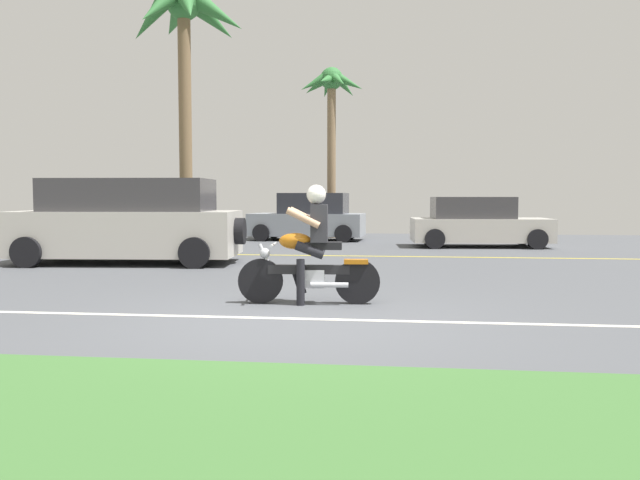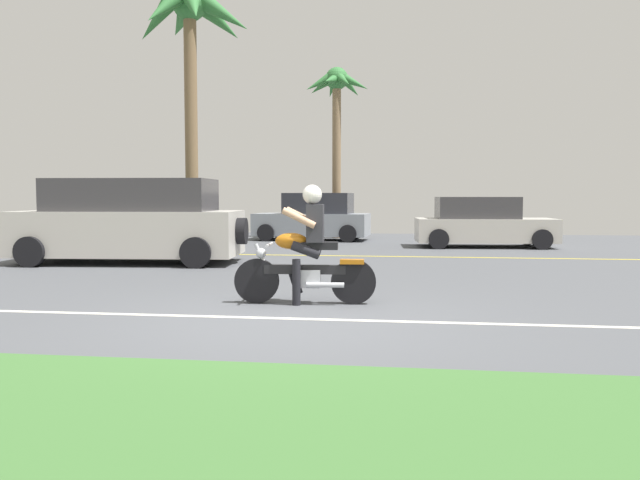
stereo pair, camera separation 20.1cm
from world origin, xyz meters
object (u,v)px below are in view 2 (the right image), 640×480
object	(u,v)px
motorcyclist	(306,254)
parked_car_1	(314,218)
suv_nearby	(130,222)
motorcyclist_distant	(128,231)
parked_car_0	(148,218)
palm_tree_0	(190,25)
parked_car_2	(482,223)
palm_tree_1	(336,96)

from	to	relation	value
motorcyclist	parked_car_1	bearing A→B (deg)	98.02
suv_nearby	parked_car_1	distance (m)	8.34
parked_car_1	motorcyclist_distant	size ratio (longest dim) A/B	2.59
parked_car_0	parked_car_1	size ratio (longest dim) A/B	0.96
parked_car_0	motorcyclist	bearing A→B (deg)	-58.70
motorcyclist	parked_car_1	xyz separation A→B (m)	(-1.78, 12.66, 0.04)
suv_nearby	palm_tree_0	xyz separation A→B (m)	(-1.90, 9.62, 6.77)
parked_car_2	palm_tree_1	world-z (taller)	palm_tree_1
palm_tree_1	parked_car_1	bearing A→B (deg)	-115.96
suv_nearby	parked_car_1	size ratio (longest dim) A/B	1.33
motorcyclist	parked_car_2	size ratio (longest dim) A/B	0.48
motorcyclist	suv_nearby	bearing A→B (deg)	134.09
palm_tree_0	parked_car_1	bearing A→B (deg)	-20.62
parked_car_2	palm_tree_0	size ratio (longest dim) A/B	0.43
parked_car_1	parked_car_2	size ratio (longest dim) A/B	0.96
motorcyclist	parked_car_0	xyz separation A→B (m)	(-7.27, 11.96, 0.05)
motorcyclist	parked_car_1	world-z (taller)	motorcyclist
parked_car_0	parked_car_2	xyz separation A→B (m)	(10.72, -1.48, -0.05)
suv_nearby	motorcyclist_distant	xyz separation A→B (m)	(-1.18, 2.46, -0.33)
parked_car_0	palm_tree_1	distance (m)	7.64
motorcyclist	motorcyclist_distant	size ratio (longest dim) A/B	1.31
parked_car_2	palm_tree_0	xyz separation A→B (m)	(-10.04, 3.99, 6.99)
palm_tree_0	suv_nearby	bearing A→B (deg)	-78.85
suv_nearby	parked_car_2	bearing A→B (deg)	34.63
suv_nearby	palm_tree_1	xyz separation A→B (m)	(3.52, 9.05, 4.01)
parked_car_2	motorcyclist_distant	distance (m)	9.86
palm_tree_0	parked_car_0	bearing A→B (deg)	-105.15
suv_nearby	parked_car_0	xyz separation A→B (m)	(-2.58, 7.11, -0.17)
motorcyclist_distant	parked_car_0	bearing A→B (deg)	106.64
palm_tree_0	palm_tree_1	world-z (taller)	palm_tree_0
suv_nearby	palm_tree_1	distance (m)	10.51
suv_nearby	parked_car_0	distance (m)	7.56
parked_car_0	parked_car_1	distance (m)	5.53
suv_nearby	motorcyclist_distant	bearing A→B (deg)	115.75
parked_car_0	palm_tree_0	size ratio (longest dim) A/B	0.39
palm_tree_1	palm_tree_0	bearing A→B (deg)	174.00
motorcyclist	suv_nearby	xyz separation A→B (m)	(-4.69, 4.85, 0.21)
parked_car_0	palm_tree_1	world-z (taller)	palm_tree_1
motorcyclist	palm_tree_0	size ratio (longest dim) A/B	0.21
parked_car_0	motorcyclist_distant	bearing A→B (deg)	-73.36
parked_car_1	parked_car_2	world-z (taller)	parked_car_1
motorcyclist	palm_tree_1	distance (m)	14.57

